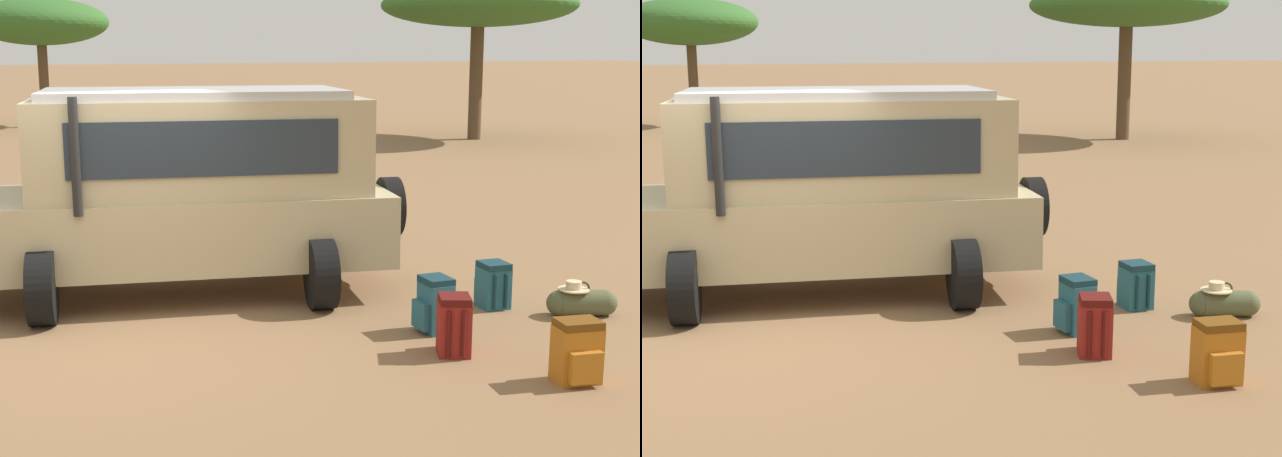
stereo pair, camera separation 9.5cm
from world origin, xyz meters
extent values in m
plane|color=olive|center=(0.00, 0.00, 0.00)|extent=(320.00, 320.00, 0.00)
cube|color=tan|center=(0.99, 1.30, 0.82)|extent=(5.22, 3.09, 0.84)
cube|color=tan|center=(1.23, 1.24, 1.79)|extent=(4.15, 2.70, 1.10)
cube|color=#232D38|center=(-0.25, 1.63, 1.74)|extent=(0.46, 1.52, 0.77)
cube|color=#232D38|center=(1.00, 0.37, 1.84)|extent=(2.85, 0.79, 0.60)
cube|color=#232D38|center=(1.46, 2.11, 1.84)|extent=(2.85, 0.79, 0.60)
cube|color=#B7B7B7|center=(1.18, 1.25, 2.39)|extent=(3.75, 2.53, 0.10)
cylinder|color=black|center=(-0.33, 0.65, 1.79)|extent=(0.10, 0.10, 1.25)
cylinder|color=black|center=(-0.73, 0.75, 0.40)|extent=(0.47, 0.84, 0.80)
cylinder|color=black|center=(-0.24, 2.63, 0.40)|extent=(0.47, 0.84, 0.80)
cylinder|color=black|center=(2.21, -0.02, 0.40)|extent=(0.47, 0.84, 0.80)
cylinder|color=black|center=(2.70, 1.85, 0.40)|extent=(0.47, 0.84, 0.80)
cylinder|color=black|center=(3.49, 0.64, 0.97)|extent=(0.40, 0.77, 0.74)
cube|color=maroon|center=(2.65, -1.99, 0.26)|extent=(0.42, 0.42, 0.52)
cube|color=maroon|center=(2.74, -1.82, 0.20)|extent=(0.24, 0.18, 0.29)
cube|color=#4D100E|center=(2.65, -1.99, 0.55)|extent=(0.41, 0.42, 0.07)
cylinder|color=#4D100E|center=(2.51, -2.11, 0.26)|extent=(0.04, 0.04, 0.44)
cylinder|color=#4D100E|center=(2.63, -2.18, 0.26)|extent=(0.04, 0.04, 0.44)
cube|color=#235B6B|center=(2.89, -1.31, 0.26)|extent=(0.29, 0.38, 0.52)
cube|color=#235B6B|center=(2.72, -1.30, 0.20)|extent=(0.10, 0.28, 0.29)
cube|color=#13323A|center=(2.89, -1.31, 0.55)|extent=(0.30, 0.37, 0.07)
cylinder|color=#13323A|center=(3.03, -1.41, 0.26)|extent=(0.04, 0.04, 0.44)
cylinder|color=#13323A|center=(3.05, -1.25, 0.26)|extent=(0.04, 0.04, 0.44)
cube|color=#B26619|center=(3.20, -3.07, 0.25)|extent=(0.44, 0.35, 0.51)
cube|color=#B26619|center=(3.16, -3.24, 0.19)|extent=(0.31, 0.15, 0.28)
cube|color=#62380E|center=(3.20, -3.07, 0.54)|extent=(0.43, 0.36, 0.07)
cylinder|color=#62380E|center=(3.32, -2.95, 0.25)|extent=(0.04, 0.04, 0.43)
cylinder|color=#62380E|center=(3.15, -2.91, 0.25)|extent=(0.04, 0.04, 0.43)
cube|color=#235B6B|center=(3.97, -0.86, 0.23)|extent=(0.35, 0.35, 0.46)
cube|color=#235B6B|center=(4.00, -0.67, 0.17)|extent=(0.24, 0.11, 0.26)
cube|color=#13323A|center=(3.97, -0.86, 0.49)|extent=(0.34, 0.36, 0.07)
cylinder|color=#13323A|center=(3.88, -1.03, 0.23)|extent=(0.04, 0.04, 0.39)
cylinder|color=#13323A|center=(4.02, -1.05, 0.23)|extent=(0.04, 0.04, 0.39)
cylinder|color=#4C5133|center=(4.65, -1.57, 0.14)|extent=(0.58, 0.47, 0.29)
sphere|color=#4C5133|center=(4.42, -1.46, 0.14)|extent=(0.28, 0.28, 0.28)
sphere|color=#4C5133|center=(4.88, -1.67, 0.14)|extent=(0.28, 0.28, 0.28)
torus|color=#2D301E|center=(4.65, -1.57, 0.31)|extent=(0.16, 0.09, 0.16)
cylinder|color=beige|center=(4.56, -1.53, 0.30)|extent=(0.34, 0.34, 0.02)
cylinder|color=beige|center=(4.56, -1.53, 0.35)|extent=(0.17, 0.17, 0.09)
cylinder|color=brown|center=(3.59, 25.92, 1.57)|extent=(0.36, 0.36, 3.14)
ellipsoid|color=#336628|center=(3.59, 25.92, 3.87)|extent=(4.97, 4.79, 1.72)
cylinder|color=brown|center=(15.28, 15.01, 1.83)|extent=(0.43, 0.43, 3.67)
ellipsoid|color=#336628|center=(15.28, 15.01, 4.25)|extent=(6.17, 6.31, 1.37)
camera|label=1|loc=(-2.15, -8.76, 2.90)|focal=50.00mm
camera|label=2|loc=(-2.07, -8.80, 2.90)|focal=50.00mm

